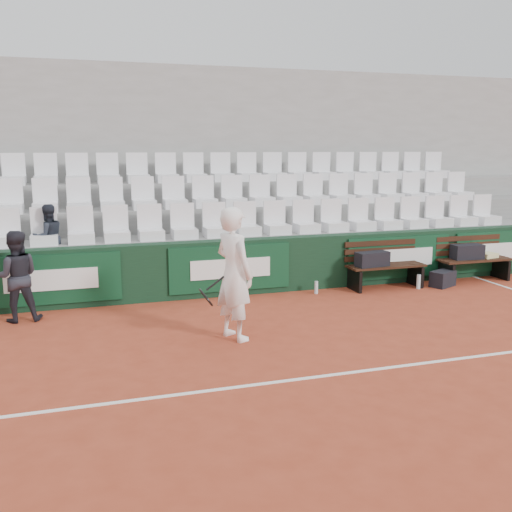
# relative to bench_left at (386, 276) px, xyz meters

# --- Properties ---
(ground) EXTENTS (80.00, 80.00, 0.00)m
(ground) POSITION_rel_bench_left_xyz_m (-2.77, -3.57, -0.23)
(ground) COLOR #A43D25
(ground) RESTS_ON ground
(court_baseline) EXTENTS (18.00, 0.06, 0.01)m
(court_baseline) POSITION_rel_bench_left_xyz_m (-2.77, -3.57, -0.22)
(court_baseline) COLOR white
(court_baseline) RESTS_ON ground
(back_barrier) EXTENTS (18.00, 0.34, 1.00)m
(back_barrier) POSITION_rel_bench_left_xyz_m (-2.70, 0.42, 0.28)
(back_barrier) COLOR #10311C
(back_barrier) RESTS_ON ground
(grandstand_tier_front) EXTENTS (18.00, 0.95, 1.00)m
(grandstand_tier_front) POSITION_rel_bench_left_xyz_m (-2.77, 1.05, 0.28)
(grandstand_tier_front) COLOR gray
(grandstand_tier_front) RESTS_ON ground
(grandstand_tier_mid) EXTENTS (18.00, 0.95, 1.45)m
(grandstand_tier_mid) POSITION_rel_bench_left_xyz_m (-2.77, 2.00, 0.50)
(grandstand_tier_mid) COLOR gray
(grandstand_tier_mid) RESTS_ON ground
(grandstand_tier_back) EXTENTS (18.00, 0.95, 1.90)m
(grandstand_tier_back) POSITION_rel_bench_left_xyz_m (-2.77, 2.95, 0.72)
(grandstand_tier_back) COLOR gray
(grandstand_tier_back) RESTS_ON ground
(grandstand_rear_wall) EXTENTS (18.00, 0.30, 4.40)m
(grandstand_rear_wall) POSITION_rel_bench_left_xyz_m (-2.77, 3.58, 1.98)
(grandstand_rear_wall) COLOR #999997
(grandstand_rear_wall) RESTS_ON ground
(seat_row_front) EXTENTS (11.90, 0.44, 0.63)m
(seat_row_front) POSITION_rel_bench_left_xyz_m (-2.77, 0.88, 1.09)
(seat_row_front) COLOR white
(seat_row_front) RESTS_ON grandstand_tier_front
(seat_row_mid) EXTENTS (11.90, 0.44, 0.63)m
(seat_row_mid) POSITION_rel_bench_left_xyz_m (-2.77, 1.83, 1.54)
(seat_row_mid) COLOR white
(seat_row_mid) RESTS_ON grandstand_tier_mid
(seat_row_back) EXTENTS (11.90, 0.44, 0.63)m
(seat_row_back) POSITION_rel_bench_left_xyz_m (-2.77, 2.78, 1.99)
(seat_row_back) COLOR silver
(seat_row_back) RESTS_ON grandstand_tier_back
(bench_left) EXTENTS (1.50, 0.56, 0.45)m
(bench_left) POSITION_rel_bench_left_xyz_m (0.00, 0.00, 0.00)
(bench_left) COLOR black
(bench_left) RESTS_ON ground
(bench_right) EXTENTS (1.50, 0.56, 0.45)m
(bench_right) POSITION_rel_bench_left_xyz_m (2.00, 0.01, 0.00)
(bench_right) COLOR #351A10
(bench_right) RESTS_ON ground
(sports_bag_left) EXTENTS (0.66, 0.34, 0.27)m
(sports_bag_left) POSITION_rel_bench_left_xyz_m (-0.32, -0.03, 0.36)
(sports_bag_left) COLOR black
(sports_bag_left) RESTS_ON bench_left
(sports_bag_right) EXTENTS (0.64, 0.33, 0.29)m
(sports_bag_right) POSITION_rel_bench_left_xyz_m (1.84, 0.04, 0.37)
(sports_bag_right) COLOR black
(sports_bag_right) RESTS_ON bench_right
(towel) EXTENTS (0.37, 0.30, 0.09)m
(towel) POSITION_rel_bench_left_xyz_m (2.33, 0.02, 0.27)
(towel) COLOR beige
(towel) RESTS_ON bench_right
(sports_bag_ground) EXTENTS (0.57, 0.48, 0.30)m
(sports_bag_ground) POSITION_rel_bench_left_xyz_m (1.11, -0.22, -0.08)
(sports_bag_ground) COLOR black
(sports_bag_ground) RESTS_ON ground
(water_bottle_near) EXTENTS (0.07, 0.07, 0.23)m
(water_bottle_near) POSITION_rel_bench_left_xyz_m (-1.42, -0.00, -0.11)
(water_bottle_near) COLOR silver
(water_bottle_near) RESTS_ON ground
(water_bottle_far) EXTENTS (0.08, 0.08, 0.27)m
(water_bottle_far) POSITION_rel_bench_left_xyz_m (0.57, -0.24, -0.09)
(water_bottle_far) COLOR silver
(water_bottle_far) RESTS_ON ground
(tennis_player) EXTENTS (0.83, 0.79, 1.85)m
(tennis_player) POSITION_rel_bench_left_xyz_m (-3.50, -1.94, 0.70)
(tennis_player) COLOR white
(tennis_player) RESTS_ON ground
(ball_kid) EXTENTS (0.71, 0.56, 1.40)m
(ball_kid) POSITION_rel_bench_left_xyz_m (-6.45, -0.18, 0.48)
(ball_kid) COLOR #212129
(ball_kid) RESTS_ON ground
(spectator_c) EXTENTS (0.68, 0.61, 1.13)m
(spectator_c) POSITION_rel_bench_left_xyz_m (-6.01, 0.93, 1.34)
(spectator_c) COLOR #1E222D
(spectator_c) RESTS_ON grandstand_tier_front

